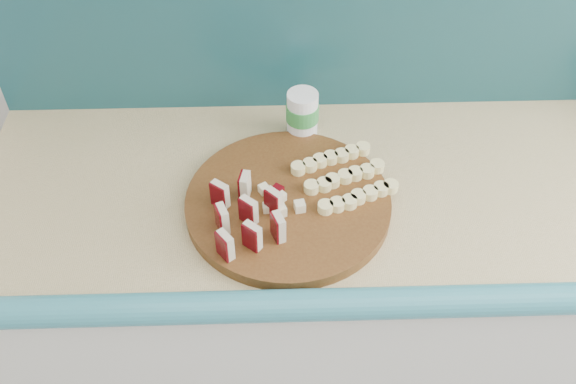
# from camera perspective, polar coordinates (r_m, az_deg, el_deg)

# --- Properties ---
(kitchen_counter) EXTENTS (2.20, 0.63, 0.91)m
(kitchen_counter) POSITION_cam_1_polar(r_m,az_deg,el_deg) (1.78, 14.48, -9.54)
(kitchen_counter) COLOR silver
(kitchen_counter) RESTS_ON ground
(backsplash) EXTENTS (2.20, 0.02, 0.50)m
(backsplash) POSITION_cam_1_polar(r_m,az_deg,el_deg) (1.51, 17.17, 15.44)
(backsplash) COLOR teal
(backsplash) RESTS_ON kitchen_counter
(cutting_board) EXTENTS (0.55, 0.55, 0.03)m
(cutting_board) POSITION_cam_1_polar(r_m,az_deg,el_deg) (1.31, -0.00, -1.00)
(cutting_board) COLOR #47270F
(cutting_board) RESTS_ON kitchen_counter
(apple_wedges) EXTENTS (0.15, 0.19, 0.06)m
(apple_wedges) POSITION_cam_1_polar(r_m,az_deg,el_deg) (1.24, -3.82, -2.01)
(apple_wedges) COLOR beige
(apple_wedges) RESTS_ON cutting_board
(apple_chunks) EXTENTS (0.06, 0.07, 0.02)m
(apple_chunks) POSITION_cam_1_polar(r_m,az_deg,el_deg) (1.29, -1.07, -0.65)
(apple_chunks) COLOR #F0E4C0
(apple_chunks) RESTS_ON cutting_board
(banana_slices) EXTENTS (0.22, 0.21, 0.02)m
(banana_slices) POSITION_cam_1_polar(r_m,az_deg,el_deg) (1.34, 5.01, 1.31)
(banana_slices) COLOR #F5E796
(banana_slices) RESTS_ON cutting_board
(canister) EXTENTS (0.07, 0.07, 0.12)m
(canister) POSITION_cam_1_polar(r_m,az_deg,el_deg) (1.44, 1.28, 6.89)
(canister) COLOR white
(canister) RESTS_ON kitchen_counter
(banana_peel) EXTENTS (0.21, 0.18, 0.01)m
(banana_peel) POSITION_cam_1_polar(r_m,az_deg,el_deg) (1.41, 0.58, 2.50)
(banana_peel) COLOR gold
(banana_peel) RESTS_ON kitchen_counter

